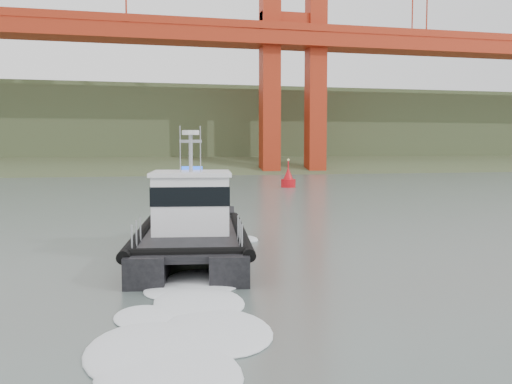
% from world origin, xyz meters
% --- Properties ---
extents(ground, '(400.00, 400.00, 0.00)m').
position_xyz_m(ground, '(0.00, 0.00, 0.00)').
color(ground, '#586861').
rests_on(ground, ground).
extents(headlands, '(500.00, 105.36, 27.12)m').
position_xyz_m(headlands, '(0.00, 125.50, 7.05)').
color(headlands, '#3A4F2D').
rests_on(headlands, ground).
extents(patrol_boat, '(5.51, 11.32, 5.27)m').
position_xyz_m(patrol_boat, '(-3.53, 5.66, 1.32)').
color(patrol_boat, black).
rests_on(patrol_boat, ground).
extents(nav_buoy, '(1.61, 1.61, 3.34)m').
position_xyz_m(nav_buoy, '(11.74, 43.12, 0.88)').
color(nav_buoy, red).
rests_on(nav_buoy, ground).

